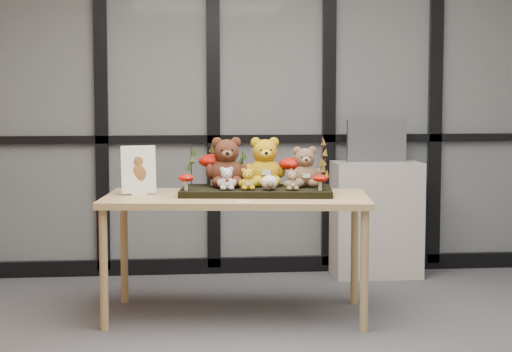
{
  "coord_description": "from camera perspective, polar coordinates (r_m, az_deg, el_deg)",
  "views": [
    {
      "loc": [
        -0.87,
        -4.65,
        1.46
      ],
      "look_at": [
        -0.27,
        1.06,
        0.9
      ],
      "focal_mm": 65.0,
      "sensor_mm": 36.0,
      "label": 1
    }
  ],
  "objects": [
    {
      "name": "bear_white_bow",
      "position": [
        5.74,
        -1.82,
        -0.08
      ],
      "size": [
        0.13,
        0.12,
        0.16
      ],
      "primitive_type": null,
      "rotation": [
        0.0,
        0.0,
        -0.13
      ],
      "color": "silver",
      "rests_on": "diorama_tray"
    },
    {
      "name": "diorama_tray",
      "position": [
        5.86,
        0.02,
        -0.94
      ],
      "size": [
        1.0,
        0.59,
        0.04
      ],
      "primitive_type": "cube",
      "rotation": [
        0.0,
        0.0,
        -0.13
      ],
      "color": "black",
      "rests_on": "display_table"
    },
    {
      "name": "mushroom_back_right",
      "position": [
        5.97,
        2.3,
        0.36
      ],
      "size": [
        0.18,
        0.18,
        0.2
      ],
      "primitive_type": null,
      "color": "#9C0E05",
      "rests_on": "diorama_tray"
    },
    {
      "name": "bear_tan_back",
      "position": [
        5.92,
        3.01,
        0.7
      ],
      "size": [
        0.24,
        0.22,
        0.28
      ],
      "primitive_type": null,
      "rotation": [
        0.0,
        0.0,
        -0.13
      ],
      "color": "brown",
      "rests_on": "diorama_tray"
    },
    {
      "name": "mushroom_front_right",
      "position": [
        5.73,
        3.97,
        -0.36
      ],
      "size": [
        0.1,
        0.1,
        0.11
      ],
      "primitive_type": null,
      "color": "#9C0E05",
      "rests_on": "diorama_tray"
    },
    {
      "name": "sign_holder",
      "position": [
        5.87,
        -7.24,
        0.25
      ],
      "size": [
        0.22,
        0.08,
        0.31
      ],
      "rotation": [
        0.0,
        0.0,
        0.18
      ],
      "color": "silver",
      "rests_on": "display_table"
    },
    {
      "name": "cabinet",
      "position": [
        7.16,
        7.4,
        -2.65
      ],
      "size": [
        0.66,
        0.39,
        0.88
      ],
      "primitive_type": "cube",
      "color": "#ACA299",
      "rests_on": "floor"
    },
    {
      "name": "sprig_green_mid_left",
      "position": [
        6.03,
        -2.77,
        0.7
      ],
      "size": [
        0.05,
        0.05,
        0.27
      ],
      "primitive_type": null,
      "color": "#18340B",
      "rests_on": "diorama_tray"
    },
    {
      "name": "bear_pooh_yellow",
      "position": [
        5.97,
        0.54,
        1.04
      ],
      "size": [
        0.29,
        0.27,
        0.35
      ],
      "primitive_type": null,
      "rotation": [
        0.0,
        0.0,
        -0.13
      ],
      "color": "#C49111",
      "rests_on": "diorama_tray"
    },
    {
      "name": "glass_partition",
      "position": [
        7.17,
        0.96,
        5.24
      ],
      "size": [
        4.9,
        0.06,
        2.78
      ],
      "color": "#2D383F",
      "rests_on": "floor"
    },
    {
      "name": "bear_small_yellow",
      "position": [
        5.74,
        -0.51,
        -0.12
      ],
      "size": [
        0.13,
        0.12,
        0.15
      ],
      "primitive_type": null,
      "rotation": [
        0.0,
        0.0,
        -0.13
      ],
      "color": "gold",
      "rests_on": "diorama_tray"
    },
    {
      "name": "room_shell",
      "position": [
        4.74,
        4.64,
        8.25
      ],
      "size": [
        5.0,
        5.0,
        5.0
      ],
      "color": "#BCB9B1",
      "rests_on": "floor"
    },
    {
      "name": "label_card",
      "position": [
        5.48,
        -0.84,
        -1.6
      ],
      "size": [
        0.09,
        0.03,
        0.0
      ],
      "primitive_type": "cube",
      "color": "white",
      "rests_on": "display_table"
    },
    {
      "name": "mushroom_front_left",
      "position": [
        5.74,
        -4.33,
        -0.34
      ],
      "size": [
        0.1,
        0.1,
        0.11
      ],
      "primitive_type": null,
      "color": "#9C0E05",
      "rests_on": "diorama_tray"
    },
    {
      "name": "sprig_green_centre",
      "position": [
        6.03,
        -0.83,
        0.5
      ],
      "size": [
        0.05,
        0.05,
        0.22
      ],
      "primitive_type": null,
      "color": "#18340B",
      "rests_on": "diorama_tray"
    },
    {
      "name": "mushroom_back_left",
      "position": [
        6.02,
        -2.59,
        0.5
      ],
      "size": [
        0.2,
        0.2,
        0.23
      ],
      "primitive_type": null,
      "color": "#9C0E05",
      "rests_on": "diorama_tray"
    },
    {
      "name": "sprig_dry_far_right",
      "position": [
        5.95,
        4.11,
        0.88
      ],
      "size": [
        0.05,
        0.05,
        0.32
      ],
      "primitive_type": null,
      "color": "brown",
      "rests_on": "diorama_tray"
    },
    {
      "name": "sprig_dry_mid_right",
      "position": [
        5.83,
        4.26,
        0.15
      ],
      "size": [
        0.05,
        0.05,
        0.19
      ],
      "primitive_type": null,
      "color": "brown",
      "rests_on": "diorama_tray"
    },
    {
      "name": "display_table",
      "position": [
        5.81,
        -1.22,
        -1.85
      ],
      "size": [
        1.74,
        1.03,
        0.77
      ],
      "rotation": [
        0.0,
        0.0,
        -0.13
      ],
      "color": "tan",
      "rests_on": "floor"
    },
    {
      "name": "monitor",
      "position": [
        7.11,
        7.43,
        2.16
      ],
      "size": [
        0.45,
        0.05,
        0.32
      ],
      "color": "#52545A",
      "rests_on": "cabinet"
    },
    {
      "name": "plush_cream_hedgehog",
      "position": [
        5.73,
        0.83,
        -0.36
      ],
      "size": [
        0.09,
        0.08,
        0.1
      ],
      "primitive_type": null,
      "rotation": [
        0.0,
        0.0,
        -0.13
      ],
      "color": "silver",
      "rests_on": "diorama_tray"
    },
    {
      "name": "bear_beige_small",
      "position": [
        5.73,
        2.24,
        -0.19
      ],
      "size": [
        0.12,
        0.11,
        0.14
      ],
      "primitive_type": null,
      "rotation": [
        0.0,
        0.0,
        -0.13
      ],
      "color": "#8C724E",
      "rests_on": "diorama_tray"
    },
    {
      "name": "sprig_green_far_left",
      "position": [
        5.99,
        -4.01,
        0.58
      ],
      "size": [
        0.05,
        0.05,
        0.25
      ],
      "primitive_type": null,
      "color": "#18340B",
      "rests_on": "diorama_tray"
    },
    {
      "name": "bear_brown_medium",
      "position": [
        5.92,
        -1.83,
        1.02
      ],
      "size": [
        0.3,
        0.27,
        0.35
      ],
      "primitive_type": null,
      "rotation": [
        0.0,
        0.0,
        -0.13
      ],
      "color": "#492315",
      "rests_on": "diorama_tray"
    }
  ]
}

